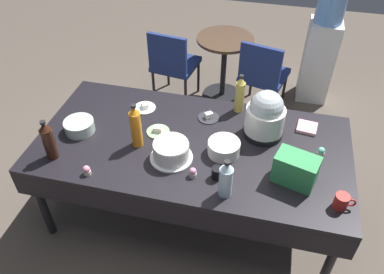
{
  "coord_description": "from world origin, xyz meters",
  "views": [
    {
      "loc": [
        0.47,
        -1.95,
        2.56
      ],
      "look_at": [
        0.0,
        0.0,
        0.8
      ],
      "focal_mm": 35.83,
      "sensor_mm": 36.0,
      "label": 1
    }
  ],
  "objects_px": {
    "dessert_plate_charcoal": "(209,117)",
    "soda_bottle_water": "(226,179)",
    "soda_bottle_orange_juice": "(136,127)",
    "dessert_plate_sage": "(158,131)",
    "coffee_mug_red": "(342,201)",
    "water_cooler": "(321,50)",
    "potluck_table": "(192,149)",
    "glass_salad_bowl": "(79,126)",
    "cupcake_lemon": "(193,173)",
    "maroon_chair_left": "(173,62)",
    "frosted_layer_cake": "(171,151)",
    "coffee_mug_black": "(218,173)",
    "round_cafe_table": "(224,57)",
    "dessert_plate_white": "(145,107)",
    "ceramic_snack_bowl": "(224,148)",
    "soda_carton": "(296,169)",
    "soda_bottle_cola": "(49,141)",
    "slow_cooker": "(265,116)",
    "maroon_chair_right": "(262,73)",
    "cupcake_cocoa": "(87,170)",
    "cupcake_rose": "(321,152)",
    "soda_bottle_ginger_ale": "(240,94)"
  },
  "relations": [
    {
      "from": "cupcake_rose",
      "to": "soda_bottle_orange_juice",
      "type": "distance_m",
      "value": 1.26
    },
    {
      "from": "soda_bottle_ginger_ale",
      "to": "slow_cooker",
      "type": "bearing_deg",
      "value": -48.84
    },
    {
      "from": "slow_cooker",
      "to": "maroon_chair_right",
      "type": "height_order",
      "value": "slow_cooker"
    },
    {
      "from": "soda_bottle_ginger_ale",
      "to": "soda_bottle_orange_juice",
      "type": "distance_m",
      "value": 0.84
    },
    {
      "from": "ceramic_snack_bowl",
      "to": "soda_bottle_ginger_ale",
      "type": "xyz_separation_m",
      "value": [
        0.03,
        0.51,
        0.1
      ]
    },
    {
      "from": "potluck_table",
      "to": "ceramic_snack_bowl",
      "type": "xyz_separation_m",
      "value": [
        0.23,
        -0.05,
        0.11
      ]
    },
    {
      "from": "cupcake_rose",
      "to": "coffee_mug_red",
      "type": "xyz_separation_m",
      "value": [
        0.11,
        -0.43,
        0.02
      ]
    },
    {
      "from": "maroon_chair_left",
      "to": "frosted_layer_cake",
      "type": "bearing_deg",
      "value": -74.34
    },
    {
      "from": "slow_cooker",
      "to": "soda_bottle_cola",
      "type": "relative_size",
      "value": 1.19
    },
    {
      "from": "cupcake_cocoa",
      "to": "soda_carton",
      "type": "bearing_deg",
      "value": 11.14
    },
    {
      "from": "slow_cooker",
      "to": "round_cafe_table",
      "type": "xyz_separation_m",
      "value": [
        -0.52,
        1.48,
        -0.42
      ]
    },
    {
      "from": "dessert_plate_sage",
      "to": "ceramic_snack_bowl",
      "type": "bearing_deg",
      "value": -12.08
    },
    {
      "from": "soda_bottle_cola",
      "to": "round_cafe_table",
      "type": "xyz_separation_m",
      "value": [
        0.83,
        2.05,
        -0.39
      ]
    },
    {
      "from": "soda_bottle_orange_juice",
      "to": "dessert_plate_sage",
      "type": "bearing_deg",
      "value": 58.83
    },
    {
      "from": "ceramic_snack_bowl",
      "to": "cupcake_lemon",
      "type": "height_order",
      "value": "ceramic_snack_bowl"
    },
    {
      "from": "ceramic_snack_bowl",
      "to": "dessert_plate_charcoal",
      "type": "relative_size",
      "value": 1.35
    },
    {
      "from": "cupcake_rose",
      "to": "round_cafe_table",
      "type": "distance_m",
      "value": 1.88
    },
    {
      "from": "dessert_plate_sage",
      "to": "water_cooler",
      "type": "distance_m",
      "value": 2.23
    },
    {
      "from": "coffee_mug_red",
      "to": "dessert_plate_charcoal",
      "type": "bearing_deg",
      "value": 145.07
    },
    {
      "from": "soda_bottle_water",
      "to": "maroon_chair_left",
      "type": "height_order",
      "value": "soda_bottle_water"
    },
    {
      "from": "soda_bottle_water",
      "to": "coffee_mug_black",
      "type": "bearing_deg",
      "value": 119.54
    },
    {
      "from": "cupcake_lemon",
      "to": "soda_bottle_orange_juice",
      "type": "xyz_separation_m",
      "value": [
        -0.44,
        0.21,
        0.13
      ]
    },
    {
      "from": "maroon_chair_left",
      "to": "cupcake_cocoa",
      "type": "bearing_deg",
      "value": -90.73
    },
    {
      "from": "dessert_plate_charcoal",
      "to": "soda_bottle_water",
      "type": "xyz_separation_m",
      "value": [
        0.25,
        -0.71,
        0.12
      ]
    },
    {
      "from": "maroon_chair_right",
      "to": "water_cooler",
      "type": "xyz_separation_m",
      "value": [
        0.56,
        0.45,
        0.1
      ]
    },
    {
      "from": "slow_cooker",
      "to": "coffee_mug_black",
      "type": "xyz_separation_m",
      "value": [
        -0.24,
        -0.5,
        -0.13
      ]
    },
    {
      "from": "dessert_plate_sage",
      "to": "round_cafe_table",
      "type": "bearing_deg",
      "value": 82.44
    },
    {
      "from": "soda_carton",
      "to": "dessert_plate_charcoal",
      "type": "bearing_deg",
      "value": 158.89
    },
    {
      "from": "dessert_plate_charcoal",
      "to": "soda_carton",
      "type": "xyz_separation_m",
      "value": [
        0.65,
        -0.5,
        0.09
      ]
    },
    {
      "from": "cupcake_lemon",
      "to": "soda_carton",
      "type": "height_order",
      "value": "soda_carton"
    },
    {
      "from": "ceramic_snack_bowl",
      "to": "soda_bottle_water",
      "type": "height_order",
      "value": "soda_bottle_water"
    },
    {
      "from": "potluck_table",
      "to": "glass_salad_bowl",
      "type": "distance_m",
      "value": 0.83
    },
    {
      "from": "glass_salad_bowl",
      "to": "cupcake_lemon",
      "type": "xyz_separation_m",
      "value": [
        0.9,
        -0.25,
        -0.01
      ]
    },
    {
      "from": "ceramic_snack_bowl",
      "to": "frosted_layer_cake",
      "type": "bearing_deg",
      "value": -158.33
    },
    {
      "from": "dessert_plate_white",
      "to": "coffee_mug_black",
      "type": "relative_size",
      "value": 1.56
    },
    {
      "from": "slow_cooker",
      "to": "ceramic_snack_bowl",
      "type": "relative_size",
      "value": 1.64
    },
    {
      "from": "coffee_mug_black",
      "to": "soda_carton",
      "type": "distance_m",
      "value": 0.48
    },
    {
      "from": "coffee_mug_red",
      "to": "water_cooler",
      "type": "xyz_separation_m",
      "value": [
        -0.05,
        2.27,
        -0.21
      ]
    },
    {
      "from": "glass_salad_bowl",
      "to": "maroon_chair_left",
      "type": "relative_size",
      "value": 0.25
    },
    {
      "from": "cupcake_rose",
      "to": "soda_bottle_water",
      "type": "bearing_deg",
      "value": -139.8
    },
    {
      "from": "glass_salad_bowl",
      "to": "ceramic_snack_bowl",
      "type": "bearing_deg",
      "value": 0.65
    },
    {
      "from": "maroon_chair_right",
      "to": "coffee_mug_red",
      "type": "bearing_deg",
      "value": -71.57
    },
    {
      "from": "dessert_plate_sage",
      "to": "soda_bottle_cola",
      "type": "relative_size",
      "value": 0.55
    },
    {
      "from": "soda_bottle_orange_juice",
      "to": "maroon_chair_right",
      "type": "bearing_deg",
      "value": 64.64
    },
    {
      "from": "dessert_plate_white",
      "to": "soda_bottle_orange_juice",
      "type": "relative_size",
      "value": 0.5
    },
    {
      "from": "dessert_plate_charcoal",
      "to": "soda_bottle_water",
      "type": "relative_size",
      "value": 0.59
    },
    {
      "from": "dessert_plate_white",
      "to": "cupcake_lemon",
      "type": "distance_m",
      "value": 0.81
    },
    {
      "from": "soda_bottle_orange_juice",
      "to": "coffee_mug_black",
      "type": "xyz_separation_m",
      "value": [
        0.6,
        -0.18,
        -0.12
      ]
    },
    {
      "from": "frosted_layer_cake",
      "to": "cupcake_lemon",
      "type": "bearing_deg",
      "value": -35.25
    },
    {
      "from": "frosted_layer_cake",
      "to": "cupcake_rose",
      "type": "xyz_separation_m",
      "value": [
        0.98,
        0.26,
        -0.03
      ]
    }
  ]
}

